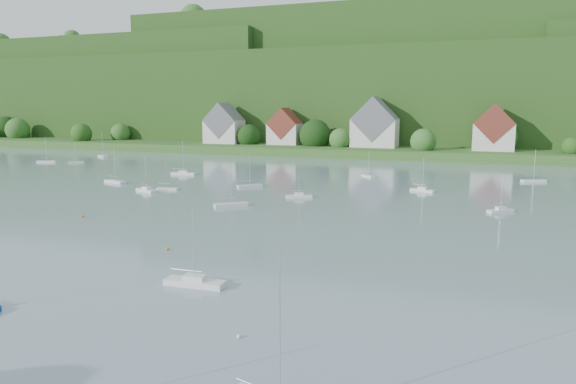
# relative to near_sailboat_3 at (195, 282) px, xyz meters

# --- Properties ---
(far_shore_strip) EXTENTS (600.00, 60.00, 3.00)m
(far_shore_strip) POSITION_rel_near_sailboat_3_xyz_m (-15.68, 159.67, 1.06)
(far_shore_strip) COLOR #2F5821
(far_shore_strip) RESTS_ON ground
(forested_ridge) EXTENTS (620.00, 181.22, 69.89)m
(forested_ridge) POSITION_rel_near_sailboat_3_xyz_m (-15.28, 228.24, 22.44)
(forested_ridge) COLOR #1C3E14
(forested_ridge) RESTS_ON ground
(village_building_0) EXTENTS (14.00, 10.40, 16.00)m
(village_building_0) POSITION_rel_near_sailboat_3_xyz_m (-70.68, 146.67, 9.07)
(village_building_0) COLOR beige
(village_building_0) RESTS_ON far_shore_strip
(village_building_1) EXTENTS (12.00, 9.36, 14.00)m
(village_building_1) POSITION_rel_near_sailboat_3_xyz_m (-45.68, 148.67, 8.31)
(village_building_1) COLOR beige
(village_building_1) RESTS_ON far_shore_strip
(village_building_2) EXTENTS (16.00, 11.44, 18.00)m
(village_building_2) POSITION_rel_near_sailboat_3_xyz_m (-10.68, 147.67, 9.83)
(village_building_2) COLOR beige
(village_building_2) RESTS_ON far_shore_strip
(village_building_3) EXTENTS (13.00, 10.40, 15.50)m
(village_building_3) POSITION_rel_near_sailboat_3_xyz_m (29.32, 145.67, 8.99)
(village_building_3) COLOR beige
(village_building_3) RESTS_ON far_shore_strip
(near_sailboat_3) EXTENTS (6.22, 2.00, 8.31)m
(near_sailboat_3) POSITION_rel_near_sailboat_3_xyz_m (0.00, 0.00, 0.00)
(near_sailboat_3) COLOR silver
(near_sailboat_3) RESTS_ON ground
(mooring_buoy_1) EXTENTS (0.38, 0.38, 0.38)m
(mooring_buoy_1) POSITION_rel_near_sailboat_3_xyz_m (9.21, -9.36, -0.44)
(mooring_buoy_1) COLOR silver
(mooring_buoy_1) RESTS_ON ground
(mooring_buoy_2) EXTENTS (0.39, 0.39, 0.39)m
(mooring_buoy_2) POSITION_rel_near_sailboat_3_xyz_m (-9.91, 10.49, -0.44)
(mooring_buoy_2) COLOR orange
(mooring_buoy_2) RESTS_ON ground
(mooring_buoy_3) EXTENTS (0.48, 0.48, 0.48)m
(mooring_buoy_3) POSITION_rel_near_sailboat_3_xyz_m (-33.47, 22.74, -0.44)
(mooring_buoy_3) COLOR orange
(mooring_buoy_3) RESTS_ON ground
(far_sailboat_cluster) EXTENTS (194.65, 73.43, 8.71)m
(far_sailboat_cluster) POSITION_rel_near_sailboat_3_xyz_m (-7.37, 74.36, -0.07)
(far_sailboat_cluster) COLOR silver
(far_sailboat_cluster) RESTS_ON ground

